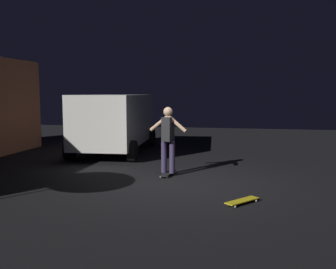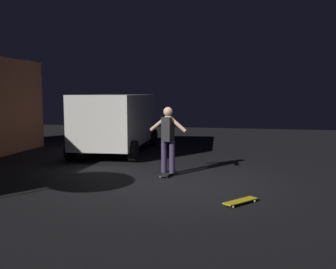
{
  "view_description": "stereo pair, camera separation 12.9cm",
  "coord_description": "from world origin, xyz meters",
  "px_view_note": "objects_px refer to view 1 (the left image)",
  "views": [
    {
      "loc": [
        -8.4,
        -1.26,
        2.08
      ],
      "look_at": [
        0.68,
        0.54,
        1.05
      ],
      "focal_mm": 39.68,
      "sensor_mm": 36.0,
      "label": 1
    },
    {
      "loc": [
        -8.38,
        -1.38,
        2.08
      ],
      "look_at": [
        0.68,
        0.54,
        1.05
      ],
      "focal_mm": 39.68,
      "sensor_mm": 36.0,
      "label": 2
    }
  ],
  "objects_px": {
    "parked_van": "(115,120)",
    "skater": "(168,135)",
    "skateboard_ridden": "(168,173)",
    "skateboard_spare": "(242,201)"
  },
  "relations": [
    {
      "from": "parked_van",
      "to": "skateboard_ridden",
      "type": "height_order",
      "value": "parked_van"
    },
    {
      "from": "skateboard_ridden",
      "to": "skateboard_spare",
      "type": "relative_size",
      "value": 1.11
    },
    {
      "from": "parked_van",
      "to": "skateboard_spare",
      "type": "height_order",
      "value": "parked_van"
    },
    {
      "from": "skater",
      "to": "skateboard_spare",
      "type": "bearing_deg",
      "value": -138.76
    },
    {
      "from": "parked_van",
      "to": "skateboard_ridden",
      "type": "distance_m",
      "value": 4.32
    },
    {
      "from": "parked_van",
      "to": "skateboard_spare",
      "type": "xyz_separation_m",
      "value": [
        -5.43,
        -4.39,
        -1.11
      ]
    },
    {
      "from": "skater",
      "to": "skateboard_ridden",
      "type": "bearing_deg",
      "value": 0.0
    },
    {
      "from": "skater",
      "to": "parked_van",
      "type": "bearing_deg",
      "value": 37.41
    },
    {
      "from": "parked_van",
      "to": "skater",
      "type": "xyz_separation_m",
      "value": [
        -3.32,
        -2.54,
        -0.12
      ]
    },
    {
      "from": "parked_van",
      "to": "skater",
      "type": "bearing_deg",
      "value": -142.59
    }
  ]
}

